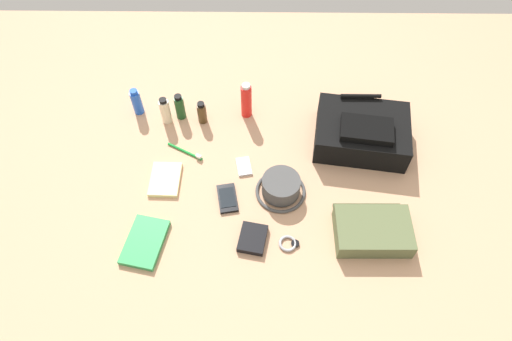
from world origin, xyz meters
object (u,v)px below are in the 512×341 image
at_px(paperback_novel, 145,242).
at_px(toothbrush, 187,152).
at_px(media_player, 244,167).
at_px(notepad, 165,179).
at_px(backpack, 362,132).
at_px(toiletry_pouch, 372,230).
at_px(cologne_bottle, 202,113).
at_px(wallet, 253,238).
at_px(bucket_hat, 281,187).
at_px(shampoo_bottle, 180,107).
at_px(lotion_bottle, 165,111).
at_px(cell_phone, 227,198).
at_px(sunscreen_spray, 246,101).
at_px(deodorant_spray, 137,102).
at_px(wristwatch, 289,244).

relative_size(paperback_novel, toothbrush, 1.42).
distance_m(media_player, notepad, 0.30).
relative_size(backpack, toiletry_pouch, 1.51).
distance_m(cologne_bottle, wallet, 0.58).
height_order(bucket_hat, shampoo_bottle, shampoo_bottle).
xyz_separation_m(cologne_bottle, notepad, (-0.12, -0.30, -0.04)).
xyz_separation_m(backpack, wallet, (-0.42, -0.44, -0.05)).
bearing_deg(wallet, lotion_bottle, 134.51).
relative_size(backpack, media_player, 4.20).
distance_m(toiletry_pouch, cologne_bottle, 0.81).
xyz_separation_m(cell_phone, toothbrush, (-0.17, 0.21, 0.00)).
distance_m(sunscreen_spray, notepad, 0.46).
distance_m(sunscreen_spray, toothbrush, 0.32).
bearing_deg(notepad, toothbrush, 63.45).
bearing_deg(media_player, cologne_bottle, 126.84).
relative_size(deodorant_spray, sunscreen_spray, 0.74).
distance_m(toiletry_pouch, deodorant_spray, 1.06).
bearing_deg(wallet, media_player, 107.90).
height_order(shampoo_bottle, sunscreen_spray, sunscreen_spray).
distance_m(toiletry_pouch, bucket_hat, 0.35).
relative_size(cologne_bottle, notepad, 0.70).
distance_m(deodorant_spray, lotion_bottle, 0.13).
xyz_separation_m(paperback_novel, media_player, (0.33, 0.32, -0.00)).
distance_m(deodorant_spray, cologne_bottle, 0.28).
xyz_separation_m(shampoo_bottle, sunscreen_spray, (0.27, 0.02, 0.02)).
bearing_deg(backpack, sunscreen_spray, 162.40).
bearing_deg(bucket_hat, backpack, 37.13).
bearing_deg(wallet, deodorant_spray, 140.22).
xyz_separation_m(sunscreen_spray, media_player, (-0.00, -0.27, -0.08)).
bearing_deg(media_player, wallet, -82.92).
bearing_deg(toothbrush, media_player, -16.34).
xyz_separation_m(shampoo_bottle, paperback_novel, (-0.06, -0.58, -0.05)).
distance_m(shampoo_bottle, paperback_novel, 0.59).
relative_size(cell_phone, wristwatch, 1.82).
height_order(deodorant_spray, shampoo_bottle, deodorant_spray).
bearing_deg(lotion_bottle, cologne_bottle, 0.25).
height_order(deodorant_spray, paperback_novel, deodorant_spray).
bearing_deg(paperback_novel, bucket_hat, 24.42).
xyz_separation_m(cologne_bottle, media_player, (0.18, -0.23, -0.04)).
relative_size(shampoo_bottle, cell_phone, 0.94).
bearing_deg(bucket_hat, paperback_novel, -155.58).
bearing_deg(wallet, bucket_hat, 73.80).
distance_m(cologne_bottle, notepad, 0.32).
distance_m(bucket_hat, notepad, 0.44).
bearing_deg(wristwatch, media_player, 116.66).
distance_m(cell_phone, wristwatch, 0.28).
relative_size(backpack, paperback_novel, 1.87).
bearing_deg(shampoo_bottle, backpack, -10.01).
bearing_deg(wristwatch, shampoo_bottle, 126.46).
height_order(bucket_hat, wristwatch, bucket_hat).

